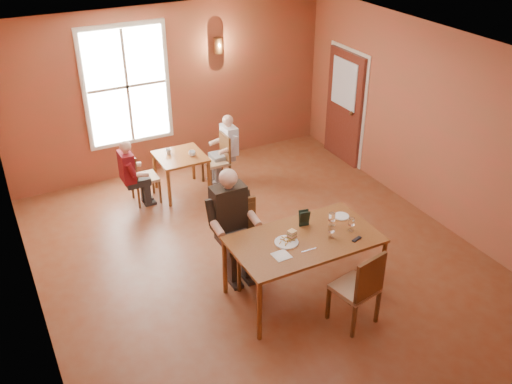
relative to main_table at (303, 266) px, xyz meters
name	(u,v)px	position (x,y,z in m)	size (l,w,h in m)	color
ground	(262,261)	(-0.14, 0.87, -0.44)	(6.00, 7.00, 0.01)	brown
wall_back	(171,89)	(-0.14, 4.37, 1.06)	(6.00, 0.04, 3.00)	brown
wall_front	(459,338)	(-0.14, -2.63, 1.06)	(6.00, 0.04, 3.00)	brown
wall_left	(23,226)	(-3.14, 0.87, 1.06)	(0.04, 7.00, 3.00)	brown
wall_right	(437,127)	(2.86, 0.87, 1.06)	(0.04, 7.00, 3.00)	brown
ceiling	(264,56)	(-0.14, 0.87, 2.56)	(6.00, 7.00, 0.04)	white
window	(127,86)	(-0.94, 4.32, 1.26)	(1.36, 0.10, 1.96)	white
door	(344,107)	(2.80, 3.17, 0.61)	(0.12, 1.04, 2.10)	maroon
wall_sconce	(218,45)	(0.76, 4.27, 1.76)	(0.16, 0.16, 0.28)	brown
main_table	(303,266)	(0.00, 0.00, 0.00)	(1.88, 1.06, 0.88)	brown
chair_diner_main	(246,244)	(-0.50, 0.65, 0.12)	(0.49, 0.49, 1.12)	brown
diner_main	(247,232)	(-0.50, 0.62, 0.32)	(0.61, 0.61, 1.51)	#422F22
chair_empty	(355,286)	(0.28, -0.73, 0.09)	(0.47, 0.47, 1.06)	#53351A
plate_food	(286,242)	(-0.26, 0.02, 0.46)	(0.30, 0.30, 0.04)	white
sandwich	(292,236)	(-0.16, 0.05, 0.50)	(0.09, 0.09, 0.12)	tan
goblet_a	(332,219)	(0.45, 0.07, 0.55)	(0.09, 0.09, 0.22)	silver
goblet_b	(351,224)	(0.62, -0.12, 0.54)	(0.08, 0.08, 0.21)	white
goblet_c	(331,231)	(0.30, -0.14, 0.55)	(0.08, 0.08, 0.21)	white
menu_stand	(304,218)	(0.15, 0.26, 0.55)	(0.13, 0.07, 0.22)	black
knife	(309,250)	(-0.09, -0.24, 0.44)	(0.21, 0.02, 0.00)	silver
napkin	(281,256)	(-0.44, -0.19, 0.44)	(0.20, 0.20, 0.01)	white
side_plate	(341,216)	(0.71, 0.21, 0.45)	(0.21, 0.21, 0.02)	white
sunglasses	(357,239)	(0.56, -0.32, 0.45)	(0.15, 0.04, 0.02)	black
second_table	(182,174)	(-0.42, 3.31, -0.09)	(0.80, 0.80, 0.70)	brown
chair_diner_white	(216,161)	(0.23, 3.31, 0.02)	(0.41, 0.41, 0.92)	#52341B
diner_white	(217,153)	(0.26, 3.31, 0.16)	(0.48, 0.48, 1.19)	white
chair_diner_maroon	(145,176)	(-1.07, 3.31, 0.02)	(0.41, 0.41, 0.92)	#5C3716
diner_maroon	(142,171)	(-1.10, 3.31, 0.14)	(0.46, 0.46, 1.16)	maroon
cup_a	(192,153)	(-0.24, 3.21, 0.31)	(0.11, 0.11, 0.09)	silver
cup_b	(168,152)	(-0.57, 3.46, 0.31)	(0.10, 0.10, 0.09)	silver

